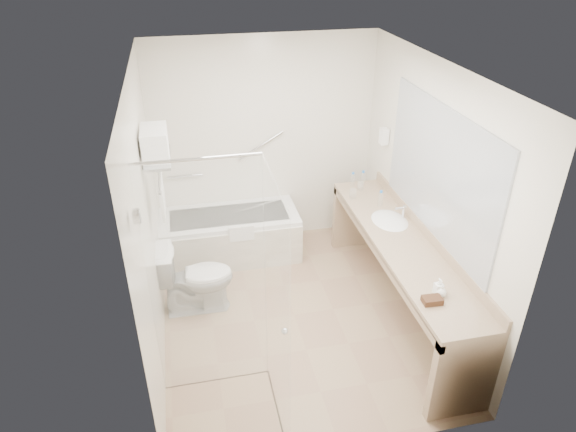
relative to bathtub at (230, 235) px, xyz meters
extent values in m
plane|color=tan|center=(0.50, -1.24, -0.28)|extent=(3.20, 3.20, 0.00)
cube|color=silver|center=(0.50, -1.24, 2.22)|extent=(2.60, 3.20, 0.10)
cube|color=silver|center=(0.50, 0.36, 0.97)|extent=(2.60, 0.10, 2.50)
cube|color=silver|center=(0.50, -2.84, 0.97)|extent=(2.60, 0.10, 2.50)
cube|color=silver|center=(-0.80, -1.24, 0.97)|extent=(0.10, 3.20, 2.50)
cube|color=silver|center=(1.80, -1.24, 0.97)|extent=(0.10, 3.20, 2.50)
cube|color=white|center=(0.00, 0.01, 0.00)|extent=(1.60, 0.70, 0.55)
cube|color=silver|center=(0.00, -0.35, -0.03)|extent=(1.60, 0.02, 0.50)
cube|color=white|center=(0.10, -0.34, 0.22)|extent=(0.28, 0.06, 0.18)
cylinder|color=silver|center=(-0.45, 0.32, 0.67)|extent=(0.40, 0.03, 0.03)
cylinder|color=silver|center=(0.45, 0.32, 0.97)|extent=(0.53, 0.03, 0.33)
cube|color=silver|center=(-0.35, -1.94, 0.77)|extent=(0.90, 0.01, 2.10)
cube|color=silver|center=(0.10, -2.39, 0.77)|extent=(0.02, 0.90, 2.10)
cylinder|color=silver|center=(-0.35, -1.94, 1.82)|extent=(0.90, 0.02, 0.02)
sphere|color=silver|center=(0.13, -2.54, 0.72)|extent=(0.05, 0.05, 0.05)
cylinder|color=silver|center=(-0.75, -2.39, 1.67)|extent=(0.04, 0.10, 0.10)
cube|color=silver|center=(-0.67, -0.89, 1.42)|extent=(0.24, 0.55, 0.02)
cylinder|color=silver|center=(-0.67, -0.89, 1.20)|extent=(0.02, 0.55, 0.02)
cube|color=white|center=(-0.67, -0.89, 1.04)|extent=(0.03, 0.42, 0.32)
cube|color=white|center=(-0.67, -0.89, 1.48)|extent=(0.22, 0.40, 0.08)
cube|color=white|center=(-0.67, -0.89, 1.57)|extent=(0.22, 0.40, 0.08)
cube|color=white|center=(-0.67, -0.89, 1.65)|extent=(0.22, 0.40, 0.08)
cube|color=tan|center=(1.52, -1.39, 0.55)|extent=(0.55, 2.70, 0.05)
cube|color=tan|center=(1.78, -1.39, 0.62)|extent=(0.03, 2.70, 0.10)
cube|color=tan|center=(1.27, -1.39, 0.49)|extent=(0.04, 2.70, 0.08)
cube|color=tan|center=(1.52, -2.70, 0.12)|extent=(0.55, 0.08, 0.80)
cube|color=tan|center=(1.52, -0.08, 0.12)|extent=(0.55, 0.08, 0.80)
ellipsoid|color=white|center=(1.55, -0.99, 0.54)|extent=(0.40, 0.52, 0.14)
cylinder|color=silver|center=(1.70, -0.99, 0.65)|extent=(0.03, 0.03, 0.14)
cube|color=#A5AAB0|center=(1.79, -1.39, 1.27)|extent=(0.02, 2.00, 1.20)
cube|color=white|center=(1.75, -0.19, 1.17)|extent=(0.08, 0.10, 0.18)
imported|color=white|center=(-0.45, -0.91, 0.10)|extent=(0.77, 0.44, 0.75)
cube|color=#402517|center=(1.38, -2.30, 0.60)|extent=(0.16, 0.11, 0.05)
imported|color=white|center=(1.48, -2.20, 0.61)|extent=(0.08, 0.15, 0.07)
imported|color=white|center=(1.49, -2.24, 0.62)|extent=(0.09, 0.12, 0.09)
cylinder|color=silver|center=(1.44, -0.14, 0.65)|extent=(0.05, 0.05, 0.15)
cylinder|color=blue|center=(1.44, -0.14, 0.73)|extent=(0.03, 0.03, 0.02)
cylinder|color=silver|center=(1.57, -0.67, 0.65)|extent=(0.06, 0.06, 0.16)
cylinder|color=blue|center=(1.57, -0.67, 0.74)|extent=(0.03, 0.03, 0.02)
cylinder|color=silver|center=(1.56, -0.14, 0.65)|extent=(0.05, 0.05, 0.16)
cylinder|color=blue|center=(1.56, -0.14, 0.74)|extent=(0.03, 0.03, 0.02)
cylinder|color=silver|center=(1.49, -0.26, 0.62)|extent=(0.09, 0.09, 0.09)
cylinder|color=silver|center=(1.35, -0.43, 0.63)|extent=(0.09, 0.09, 0.10)
camera|label=1|loc=(-0.43, -5.21, 3.20)|focal=32.00mm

